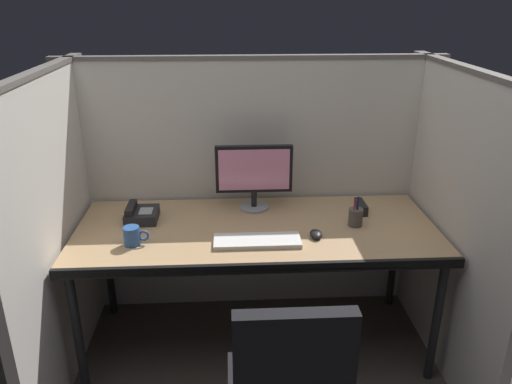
{
  "coord_description": "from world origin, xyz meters",
  "views": [
    {
      "loc": [
        -0.14,
        -2.07,
        1.89
      ],
      "look_at": [
        0.0,
        0.35,
        0.92
      ],
      "focal_mm": 35.0,
      "sensor_mm": 36.0,
      "label": 1
    }
  ],
  "objects": [
    {
      "name": "ground_plane",
      "position": [
        0.0,
        0.0,
        0.0
      ],
      "size": [
        8.0,
        8.0,
        0.0
      ],
      "primitive_type": "plane",
      "color": "#423D38"
    },
    {
      "name": "cubicle_partition_rear",
      "position": [
        0.0,
        0.74,
        0.79
      ],
      "size": [
        2.21,
        0.06,
        1.57
      ],
      "color": "beige",
      "rests_on": "ground"
    },
    {
      "name": "cubicle_partition_left",
      "position": [
        -0.99,
        0.2,
        0.79
      ],
      "size": [
        0.06,
        1.41,
        1.57
      ],
      "color": "beige",
      "rests_on": "ground"
    },
    {
      "name": "cubicle_partition_right",
      "position": [
        0.99,
        0.2,
        0.79
      ],
      "size": [
        0.06,
        1.41,
        1.57
      ],
      "color": "beige",
      "rests_on": "ground"
    },
    {
      "name": "desk",
      "position": [
        0.0,
        0.29,
        0.69
      ],
      "size": [
        1.9,
        0.8,
        0.74
      ],
      "color": "tan",
      "rests_on": "ground"
    },
    {
      "name": "monitor_center",
      "position": [
        0.0,
        0.55,
        0.96
      ],
      "size": [
        0.43,
        0.17,
        0.37
      ],
      "color": "gray",
      "rests_on": "desk"
    },
    {
      "name": "keyboard_main",
      "position": [
        -0.01,
        0.12,
        0.75
      ],
      "size": [
        0.43,
        0.15,
        0.02
      ],
      "primitive_type": "cube",
      "color": "silver",
      "rests_on": "desk"
    },
    {
      "name": "computer_mouse",
      "position": [
        0.29,
        0.17,
        0.76
      ],
      "size": [
        0.06,
        0.1,
        0.04
      ],
      "color": "black",
      "rests_on": "desk"
    },
    {
      "name": "coffee_mug",
      "position": [
        -0.62,
        0.14,
        0.79
      ],
      "size": [
        0.13,
        0.08,
        0.09
      ],
      "color": "#264C8C",
      "rests_on": "desk"
    },
    {
      "name": "red_stapler",
      "position": [
        0.6,
        0.47,
        0.77
      ],
      "size": [
        0.04,
        0.15,
        0.06
      ],
      "primitive_type": "cube",
      "color": "black",
      "rests_on": "desk"
    },
    {
      "name": "pen_cup",
      "position": [
        0.53,
        0.29,
        0.79
      ],
      "size": [
        0.08,
        0.08,
        0.17
      ],
      "color": "#4C4742",
      "rests_on": "desk"
    },
    {
      "name": "desk_phone",
      "position": [
        -0.62,
        0.42,
        0.77
      ],
      "size": [
        0.17,
        0.19,
        0.09
      ],
      "color": "black",
      "rests_on": "desk"
    }
  ]
}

